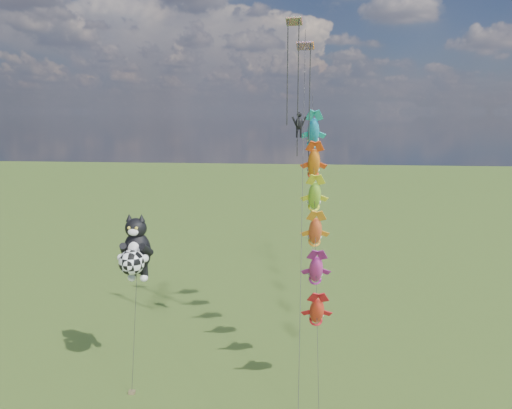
# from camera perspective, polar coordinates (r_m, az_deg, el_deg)

# --- Properties ---
(cat_kite_rig) EXTENTS (2.14, 3.99, 11.40)m
(cat_kite_rig) POSITION_cam_1_polar(r_m,az_deg,el_deg) (34.58, -13.63, -5.18)
(cat_kite_rig) COLOR brown
(cat_kite_rig) RESTS_ON ground
(fish_windsock_rig) EXTENTS (1.37, 15.96, 19.68)m
(fish_windsock_rig) POSITION_cam_1_polar(r_m,az_deg,el_deg) (35.38, 6.75, -1.03)
(fish_windsock_rig) COLOR brown
(fish_windsock_rig) RESTS_ON ground
(parafoil_rig) EXTENTS (1.90, 17.55, 24.16)m
(parafoil_rig) POSITION_cam_1_polar(r_m,az_deg,el_deg) (34.75, 4.99, 10.85)
(parafoil_rig) COLOR brown
(parafoil_rig) RESTS_ON ground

